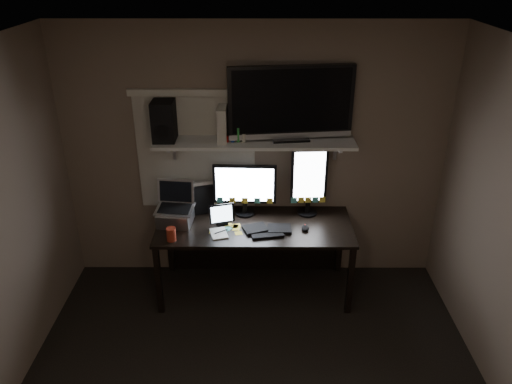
{
  "coord_description": "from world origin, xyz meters",
  "views": [
    {
      "loc": [
        0.03,
        -2.57,
        3.03
      ],
      "look_at": [
        0.01,
        1.25,
        1.16
      ],
      "focal_mm": 35.0,
      "sensor_mm": 36.0,
      "label": 1
    }
  ],
  "objects_px": {
    "monitor_portrait": "(309,181)",
    "keyboard": "(267,229)",
    "laptop": "(174,205)",
    "game_console": "(222,124)",
    "speaker": "(164,121)",
    "tablet": "(222,214)",
    "mouse": "(305,228)",
    "desk": "(255,235)",
    "monitor_landscape": "(245,189)",
    "tv": "(291,103)",
    "cup": "(171,234)"
  },
  "relations": [
    {
      "from": "monitor_portrait",
      "to": "keyboard",
      "type": "xyz_separation_m",
      "value": [
        -0.39,
        -0.32,
        -0.33
      ]
    },
    {
      "from": "speaker",
      "to": "game_console",
      "type": "bearing_deg",
      "value": -0.13
    },
    {
      "from": "tv",
      "to": "desk",
      "type": "bearing_deg",
      "value": -165.91
    },
    {
      "from": "tablet",
      "to": "cup",
      "type": "xyz_separation_m",
      "value": [
        -0.42,
        -0.28,
        -0.04
      ]
    },
    {
      "from": "monitor_portrait",
      "to": "tablet",
      "type": "xyz_separation_m",
      "value": [
        -0.81,
        -0.21,
        -0.24
      ]
    },
    {
      "from": "monitor_portrait",
      "to": "game_console",
      "type": "bearing_deg",
      "value": 177.52
    },
    {
      "from": "monitor_portrait",
      "to": "mouse",
      "type": "relative_size",
      "value": 6.48
    },
    {
      "from": "speaker",
      "to": "tablet",
      "type": "bearing_deg",
      "value": -22.48
    },
    {
      "from": "laptop",
      "to": "keyboard",
      "type": "bearing_deg",
      "value": -0.78
    },
    {
      "from": "game_console",
      "to": "desk",
      "type": "bearing_deg",
      "value": -18.37
    },
    {
      "from": "monitor_landscape",
      "to": "tablet",
      "type": "bearing_deg",
      "value": -133.29
    },
    {
      "from": "keyboard",
      "to": "laptop",
      "type": "distance_m",
      "value": 0.87
    },
    {
      "from": "desk",
      "to": "speaker",
      "type": "distance_m",
      "value": 1.37
    },
    {
      "from": "monitor_portrait",
      "to": "tv",
      "type": "distance_m",
      "value": 0.77
    },
    {
      "from": "mouse",
      "to": "tablet",
      "type": "distance_m",
      "value": 0.77
    },
    {
      "from": "keyboard",
      "to": "tv",
      "type": "distance_m",
      "value": 1.14
    },
    {
      "from": "mouse",
      "to": "speaker",
      "type": "height_order",
      "value": "speaker"
    },
    {
      "from": "monitor_landscape",
      "to": "game_console",
      "type": "xyz_separation_m",
      "value": [
        -0.19,
        0.0,
        0.64
      ]
    },
    {
      "from": "mouse",
      "to": "monitor_landscape",
      "type": "bearing_deg",
      "value": 153.11
    },
    {
      "from": "cup",
      "to": "tv",
      "type": "relative_size",
      "value": 0.11
    },
    {
      "from": "desk",
      "to": "speaker",
      "type": "bearing_deg",
      "value": 173.07
    },
    {
      "from": "mouse",
      "to": "cup",
      "type": "bearing_deg",
      "value": -169.28
    },
    {
      "from": "cup",
      "to": "game_console",
      "type": "height_order",
      "value": "game_console"
    },
    {
      "from": "monitor_portrait",
      "to": "monitor_landscape",
      "type": "bearing_deg",
      "value": 177.87
    },
    {
      "from": "monitor_landscape",
      "to": "keyboard",
      "type": "xyz_separation_m",
      "value": [
        0.21,
        -0.31,
        -0.25
      ]
    },
    {
      "from": "monitor_landscape",
      "to": "mouse",
      "type": "distance_m",
      "value": 0.68
    },
    {
      "from": "desk",
      "to": "laptop",
      "type": "relative_size",
      "value": 4.67
    },
    {
      "from": "monitor_landscape",
      "to": "tv",
      "type": "relative_size",
      "value": 0.54
    },
    {
      "from": "desk",
      "to": "tablet",
      "type": "height_order",
      "value": "tablet"
    },
    {
      "from": "monitor_portrait",
      "to": "keyboard",
      "type": "height_order",
      "value": "monitor_portrait"
    },
    {
      "from": "mouse",
      "to": "laptop",
      "type": "height_order",
      "value": "laptop"
    },
    {
      "from": "tablet",
      "to": "laptop",
      "type": "bearing_deg",
      "value": 163.1
    },
    {
      "from": "laptop",
      "to": "game_console",
      "type": "relative_size",
      "value": 1.26
    },
    {
      "from": "desk",
      "to": "tv",
      "type": "height_order",
      "value": "tv"
    },
    {
      "from": "monitor_landscape",
      "to": "keyboard",
      "type": "distance_m",
      "value": 0.45
    },
    {
      "from": "mouse",
      "to": "tv",
      "type": "bearing_deg",
      "value": 115.09
    },
    {
      "from": "mouse",
      "to": "keyboard",
      "type": "bearing_deg",
      "value": -176.69
    },
    {
      "from": "keyboard",
      "to": "mouse",
      "type": "distance_m",
      "value": 0.34
    },
    {
      "from": "monitor_landscape",
      "to": "laptop",
      "type": "bearing_deg",
      "value": -160.4
    },
    {
      "from": "desk",
      "to": "game_console",
      "type": "distance_m",
      "value": 1.12
    },
    {
      "from": "cup",
      "to": "tv",
      "type": "distance_m",
      "value": 1.55
    },
    {
      "from": "game_console",
      "to": "speaker",
      "type": "xyz_separation_m",
      "value": [
        -0.52,
        0.0,
        0.03
      ]
    },
    {
      "from": "keyboard",
      "to": "game_console",
      "type": "relative_size",
      "value": 1.44
    },
    {
      "from": "game_console",
      "to": "speaker",
      "type": "relative_size",
      "value": 0.86
    },
    {
      "from": "laptop",
      "to": "speaker",
      "type": "xyz_separation_m",
      "value": [
        -0.07,
        0.2,
        0.74
      ]
    },
    {
      "from": "mouse",
      "to": "cup",
      "type": "height_order",
      "value": "cup"
    },
    {
      "from": "laptop",
      "to": "monitor_landscape",
      "type": "bearing_deg",
      "value": 24.26
    },
    {
      "from": "monitor_landscape",
      "to": "keyboard",
      "type": "bearing_deg",
      "value": -53.93
    },
    {
      "from": "keyboard",
      "to": "game_console",
      "type": "height_order",
      "value": "game_console"
    },
    {
      "from": "speaker",
      "to": "desk",
      "type": "bearing_deg",
      "value": -7.07
    }
  ]
}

